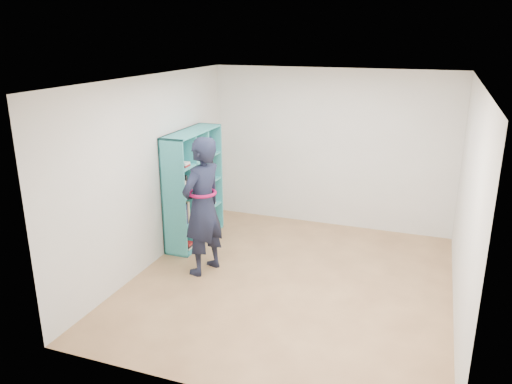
% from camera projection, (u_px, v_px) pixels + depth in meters
% --- Properties ---
extents(floor, '(4.50, 4.50, 0.00)m').
position_uv_depth(floor, '(290.00, 282.00, 6.54)').
color(floor, brown).
rests_on(floor, ground).
extents(ceiling, '(4.50, 4.50, 0.00)m').
position_uv_depth(ceiling, '(295.00, 80.00, 5.74)').
color(ceiling, white).
rests_on(ceiling, wall_back).
extents(wall_left, '(0.02, 4.50, 2.60)m').
position_uv_depth(wall_left, '(151.00, 173.00, 6.79)').
color(wall_left, beige).
rests_on(wall_left, floor).
extents(wall_right, '(0.02, 4.50, 2.60)m').
position_uv_depth(wall_right, '(467.00, 206.00, 5.49)').
color(wall_right, beige).
rests_on(wall_right, floor).
extents(wall_back, '(4.00, 0.02, 2.60)m').
position_uv_depth(wall_back, '(331.00, 149.00, 8.15)').
color(wall_back, beige).
rests_on(wall_back, floor).
extents(wall_front, '(4.00, 0.02, 2.60)m').
position_uv_depth(wall_front, '(217.00, 263.00, 4.13)').
color(wall_front, beige).
rests_on(wall_front, floor).
extents(bookshelf, '(0.38, 1.31, 1.74)m').
position_uv_depth(bookshelf, '(192.00, 189.00, 7.62)').
color(bookshelf, teal).
rests_on(bookshelf, floor).
extents(person, '(0.62, 0.78, 1.87)m').
position_uv_depth(person, '(203.00, 206.00, 6.57)').
color(person, black).
rests_on(person, floor).
extents(smartphone, '(0.01, 0.09, 0.12)m').
position_uv_depth(smartphone, '(197.00, 194.00, 6.67)').
color(smartphone, silver).
rests_on(smartphone, person).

